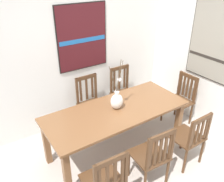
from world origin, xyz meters
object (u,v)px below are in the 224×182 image
(painting_on_back_wall, at_px, (82,37))
(chair_4, at_px, (189,137))
(chair_2, at_px, (123,92))
(chair_3, at_px, (181,99))
(chair_0, at_px, (152,155))
(centerpiece_vase, at_px, (117,100))
(painting_on_side_wall, at_px, (212,40))
(dining_table, at_px, (116,116))
(chair_5, at_px, (91,102))
(chair_1, at_px, (105,181))

(painting_on_back_wall, bearing_deg, chair_4, -70.90)
(chair_2, bearing_deg, chair_3, -48.33)
(chair_0, relative_size, chair_2, 0.97)
(painting_on_back_wall, bearing_deg, centerpiece_vase, -92.07)
(centerpiece_vase, xyz_separation_m, painting_on_back_wall, (0.04, 1.04, 0.65))
(chair_4, xyz_separation_m, painting_on_side_wall, (1.00, 0.60, 1.07))
(dining_table, height_order, chair_0, chair_0)
(chair_0, xyz_separation_m, chair_5, (-0.00, 1.55, -0.01))
(chair_0, height_order, chair_1, chair_1)
(chair_3, bearing_deg, chair_4, -131.94)
(chair_0, bearing_deg, painting_on_side_wall, 19.37)
(dining_table, relative_size, chair_2, 2.21)
(painting_on_side_wall, bearing_deg, chair_1, -165.87)
(dining_table, bearing_deg, chair_0, -88.57)
(dining_table, distance_m, painting_on_back_wall, 1.39)
(dining_table, distance_m, painting_on_side_wall, 1.93)
(chair_0, distance_m, chair_1, 0.70)
(chair_5, height_order, painting_on_side_wall, painting_on_side_wall)
(dining_table, distance_m, chair_5, 0.81)
(dining_table, xyz_separation_m, chair_2, (0.71, 0.79, -0.17))
(painting_on_side_wall, bearing_deg, painting_on_back_wall, 142.93)
(painting_on_back_wall, height_order, painting_on_side_wall, painting_on_side_wall)
(centerpiece_vase, relative_size, chair_4, 0.84)
(chair_0, height_order, painting_on_back_wall, painting_on_back_wall)
(centerpiece_vase, bearing_deg, chair_4, -49.78)
(chair_3, bearing_deg, chair_2, 131.67)
(dining_table, xyz_separation_m, chair_1, (-0.68, -0.77, -0.17))
(dining_table, xyz_separation_m, painting_on_back_wall, (0.06, 1.07, 0.89))
(chair_1, height_order, painting_on_back_wall, painting_on_back_wall)
(chair_4, bearing_deg, chair_2, 89.74)
(chair_1, xyz_separation_m, painting_on_side_wall, (2.38, 0.60, 1.06))
(chair_3, bearing_deg, painting_on_back_wall, 141.67)
(chair_0, distance_m, painting_on_side_wall, 2.07)
(dining_table, height_order, chair_3, chair_3)
(centerpiece_vase, relative_size, chair_5, 0.78)
(chair_1, bearing_deg, painting_on_back_wall, 67.95)
(chair_5, bearing_deg, chair_4, -66.31)
(centerpiece_vase, xyz_separation_m, chair_0, (-0.01, -0.79, -0.41))
(chair_2, relative_size, painting_on_side_wall, 0.72)
(centerpiece_vase, bearing_deg, chair_5, 90.80)
(chair_4, bearing_deg, centerpiece_vase, 130.22)
(centerpiece_vase, relative_size, chair_3, 0.80)
(chair_0, relative_size, painting_on_side_wall, 0.70)
(centerpiece_vase, distance_m, chair_2, 1.10)
(chair_0, height_order, chair_5, chair_5)
(painting_on_back_wall, bearing_deg, chair_3, -38.33)
(chair_1, xyz_separation_m, painting_on_back_wall, (0.74, 1.84, 1.06))
(chair_5, distance_m, painting_on_back_wall, 1.10)
(chair_0, height_order, painting_on_side_wall, painting_on_side_wall)
(painting_on_side_wall, bearing_deg, chair_5, 150.34)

